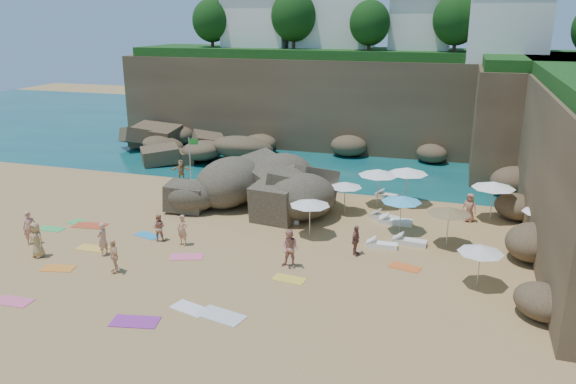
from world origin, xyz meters
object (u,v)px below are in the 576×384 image
(person_stand_4, at_px, (469,208))
(flag_pole, at_px, (191,155))
(parasol_0, at_px, (262,184))
(person_stand_0, at_px, (30,228))
(parasol_2, at_px, (408,171))
(person_stand_3, at_px, (356,240))
(rock_outcrop, at_px, (247,209))
(person_stand_6, at_px, (102,239))
(person_stand_5, at_px, (181,170))
(lounger_0, at_px, (285,221))
(parasol_1, at_px, (345,185))
(person_stand_2, at_px, (322,196))
(person_stand_1, at_px, (159,228))

(person_stand_4, bearing_deg, flag_pole, -168.61)
(parasol_0, bearing_deg, person_stand_0, -138.75)
(parasol_2, height_order, person_stand_3, parasol_2)
(rock_outcrop, height_order, person_stand_6, person_stand_6)
(person_stand_5, bearing_deg, lounger_0, -45.01)
(parasol_0, xyz_separation_m, person_stand_3, (6.78, -4.95, -0.94))
(lounger_0, bearing_deg, person_stand_5, 133.00)
(person_stand_3, distance_m, person_stand_5, 17.76)
(rock_outcrop, height_order, person_stand_4, person_stand_4)
(lounger_0, xyz_separation_m, person_stand_5, (-10.04, 6.39, 0.63))
(person_stand_4, bearing_deg, parasol_0, -155.18)
(parasol_0, bearing_deg, person_stand_4, 8.48)
(parasol_1, height_order, person_stand_2, parasol_1)
(person_stand_4, relative_size, person_stand_5, 1.13)
(lounger_0, relative_size, person_stand_5, 1.11)
(lounger_0, relative_size, person_stand_3, 1.08)
(person_stand_2, xyz_separation_m, person_stand_6, (-8.82, -10.17, 0.02))
(person_stand_1, distance_m, person_stand_4, 17.84)
(person_stand_6, bearing_deg, parasol_0, 155.69)
(person_stand_1, distance_m, person_stand_3, 10.53)
(flag_pole, bearing_deg, rock_outcrop, -32.25)
(lounger_0, distance_m, person_stand_3, 5.90)
(parasol_0, bearing_deg, flag_pole, 152.10)
(parasol_1, distance_m, person_stand_4, 7.40)
(parasol_2, xyz_separation_m, person_stand_1, (-12.04, -10.21, -1.48))
(parasol_0, xyz_separation_m, person_stand_1, (-3.68, -6.23, -0.97))
(person_stand_0, distance_m, person_stand_6, 4.53)
(rock_outcrop, distance_m, person_stand_4, 13.40)
(flag_pole, distance_m, person_stand_5, 2.56)
(parasol_1, distance_m, person_stand_2, 1.79)
(lounger_0, bearing_deg, parasol_1, 28.73)
(flag_pole, relative_size, person_stand_2, 2.09)
(parasol_0, height_order, person_stand_6, parasol_0)
(parasol_1, xyz_separation_m, person_stand_5, (-13.02, 3.58, -1.05))
(person_stand_3, height_order, person_stand_5, person_stand_3)
(parasol_0, distance_m, person_stand_6, 10.34)
(person_stand_3, relative_size, person_stand_6, 0.90)
(rock_outcrop, bearing_deg, lounger_0, -28.33)
(person_stand_0, xyz_separation_m, person_stand_1, (6.23, 2.46, -0.16))
(person_stand_6, bearing_deg, parasol_1, 141.23)
(rock_outcrop, xyz_separation_m, person_stand_1, (-2.67, -6.20, 0.75))
(flag_pole, bearing_deg, person_stand_4, -4.94)
(parasol_0, bearing_deg, person_stand_5, 149.49)
(parasol_2, relative_size, person_stand_5, 1.69)
(rock_outcrop, bearing_deg, person_stand_1, -113.32)
(rock_outcrop, relative_size, person_stand_6, 4.89)
(parasol_2, height_order, person_stand_1, parasol_2)
(parasol_1, distance_m, person_stand_3, 6.49)
(parasol_1, bearing_deg, person_stand_6, -135.99)
(parasol_2, distance_m, lounger_0, 8.77)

